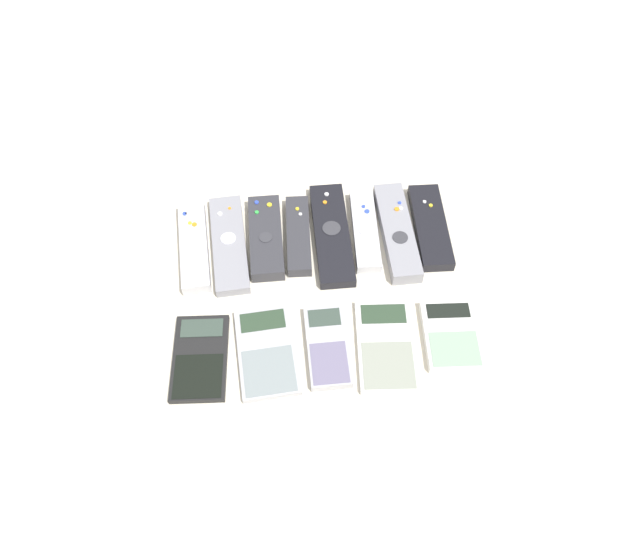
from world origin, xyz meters
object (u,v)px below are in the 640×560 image
(remote_7, at_px, (430,227))
(calculator_3, at_px, (386,345))
(calculator_2, at_px, (326,347))
(calculator_4, at_px, (451,335))
(remote_4, at_px, (332,234))
(remote_0, at_px, (194,247))
(remote_5, at_px, (365,231))
(remote_3, at_px, (298,235))
(calculator_0, at_px, (200,358))
(calculator_1, at_px, (267,352))
(remote_1, at_px, (229,244))
(remote_6, at_px, (397,232))
(remote_2, at_px, (266,237))

(remote_7, relative_size, calculator_3, 1.11)
(calculator_2, relative_size, calculator_4, 1.13)
(remote_4, bearing_deg, remote_0, -178.06)
(remote_5, bearing_deg, calculator_2, -109.67)
(remote_3, height_order, remote_4, remote_3)
(remote_4, relative_size, calculator_0, 1.45)
(remote_7, relative_size, calculator_1, 1.14)
(remote_1, bearing_deg, calculator_3, -45.92)
(remote_6, xyz_separation_m, remote_7, (0.06, 0.01, -0.00))
(calculator_1, bearing_deg, calculator_4, -3.76)
(remote_3, bearing_deg, calculator_4, -42.21)
(remote_0, bearing_deg, calculator_2, -49.50)
(remote_6, bearing_deg, remote_2, 176.56)
(remote_0, height_order, calculator_4, remote_0)
(calculator_3, distance_m, calculator_4, 0.10)
(calculator_0, xyz_separation_m, calculator_2, (0.20, -0.00, 0.00))
(remote_4, xyz_separation_m, calculator_3, (0.06, -0.23, -0.00))
(remote_6, bearing_deg, remote_1, 178.32)
(remote_1, xyz_separation_m, calculator_1, (0.06, -0.22, -0.00))
(remote_1, relative_size, remote_4, 0.95)
(remote_5, xyz_separation_m, calculator_4, (0.11, -0.22, -0.00))
(remote_2, relative_size, calculator_1, 1.07)
(remote_5, bearing_deg, remote_2, -177.41)
(remote_6, height_order, calculator_1, remote_6)
(remote_2, xyz_separation_m, calculator_2, (0.08, -0.22, -0.00))
(calculator_4, bearing_deg, calculator_1, -176.64)
(remote_3, height_order, calculator_1, remote_3)
(calculator_2, bearing_deg, remote_4, 81.45)
(remote_1, height_order, calculator_3, remote_1)
(remote_3, height_order, calculator_0, remote_3)
(remote_1, bearing_deg, remote_0, 179.57)
(remote_1, distance_m, calculator_2, 0.26)
(remote_0, height_order, remote_7, remote_0)
(remote_7, bearing_deg, calculator_0, -149.42)
(remote_2, height_order, remote_3, remote_2)
(remote_0, bearing_deg, remote_1, -0.85)
(remote_2, relative_size, calculator_0, 1.14)
(remote_7, height_order, calculator_2, remote_7)
(remote_2, bearing_deg, remote_0, -175.87)
(calculator_2, height_order, calculator_4, same)
(calculator_0, relative_size, calculator_4, 1.20)
(calculator_3, bearing_deg, remote_1, 141.44)
(remote_7, bearing_deg, calculator_2, -131.24)
(remote_0, distance_m, remote_7, 0.42)
(calculator_3, xyz_separation_m, calculator_4, (0.10, 0.01, 0.00))
(calculator_2, relative_size, calculator_3, 0.85)
(remote_5, distance_m, calculator_1, 0.29)
(remote_2, relative_size, remote_3, 1.04)
(calculator_0, height_order, calculator_1, calculator_1)
(remote_0, relative_size, remote_5, 1.08)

